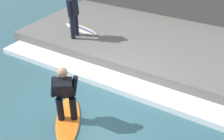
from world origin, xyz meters
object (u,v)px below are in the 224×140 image
object	(u,v)px
surfboard_riding	(68,119)
surfboard_waiting_near	(81,29)
surfer_riding	(65,92)
surfer_waiting_near	(73,13)

from	to	relation	value
surfboard_riding	surfboard_waiting_near	distance (m)	4.42
surfer_riding	surfer_waiting_near	bearing A→B (deg)	34.04
surfboard_riding	surfer_riding	size ratio (longest dim) A/B	1.21
surfer_riding	surfboard_waiting_near	distance (m)	4.41
surfboard_riding	surfboard_waiting_near	size ratio (longest dim) A/B	1.04
surfboard_riding	surfer_waiting_near	bearing A→B (deg)	34.04
surfboard_riding	surfer_waiting_near	distance (m)	4.01
surfer_riding	surfboard_waiting_near	xyz separation A→B (m)	(3.74, 2.31, -0.38)
surfer_riding	surfboard_waiting_near	size ratio (longest dim) A/B	0.86
surfer_riding	surfer_waiting_near	distance (m)	3.81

